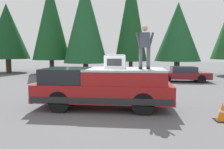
{
  "coord_description": "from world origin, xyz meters",
  "views": [
    {
      "loc": [
        -8.83,
        -1.42,
        2.33
      ],
      "look_at": [
        0.73,
        -0.41,
        1.35
      ],
      "focal_mm": 36.03,
      "sensor_mm": 36.0,
      "label": 1
    }
  ],
  "objects_px": {
    "parked_car_maroon": "(182,74)",
    "traffic_cone": "(222,113)",
    "pickup_truck": "(104,87)",
    "compressor_unit": "(115,62)",
    "person_on_truck_bed": "(145,46)"
  },
  "relations": [
    {
      "from": "pickup_truck",
      "to": "traffic_cone",
      "type": "distance_m",
      "value": 4.46
    },
    {
      "from": "parked_car_maroon",
      "to": "traffic_cone",
      "type": "bearing_deg",
      "value": 175.95
    },
    {
      "from": "compressor_unit",
      "to": "traffic_cone",
      "type": "relative_size",
      "value": 1.35
    },
    {
      "from": "pickup_truck",
      "to": "parked_car_maroon",
      "type": "height_order",
      "value": "pickup_truck"
    },
    {
      "from": "pickup_truck",
      "to": "compressor_unit",
      "type": "distance_m",
      "value": 1.16
    },
    {
      "from": "person_on_truck_bed",
      "to": "traffic_cone",
      "type": "height_order",
      "value": "person_on_truck_bed"
    },
    {
      "from": "pickup_truck",
      "to": "parked_car_maroon",
      "type": "distance_m",
      "value": 10.15
    },
    {
      "from": "person_on_truck_bed",
      "to": "parked_car_maroon",
      "type": "xyz_separation_m",
      "value": [
        9.01,
        -3.3,
        -1.97
      ]
    },
    {
      "from": "parked_car_maroon",
      "to": "pickup_truck",
      "type": "bearing_deg",
      "value": 150.85
    },
    {
      "from": "parked_car_maroon",
      "to": "traffic_cone",
      "type": "xyz_separation_m",
      "value": [
        -10.19,
        0.72,
        -0.29
      ]
    },
    {
      "from": "pickup_truck",
      "to": "person_on_truck_bed",
      "type": "relative_size",
      "value": 3.28
    },
    {
      "from": "pickup_truck",
      "to": "parked_car_maroon",
      "type": "xyz_separation_m",
      "value": [
        8.86,
        -4.94,
        -0.29
      ]
    },
    {
      "from": "compressor_unit",
      "to": "person_on_truck_bed",
      "type": "bearing_deg",
      "value": -102.84
    },
    {
      "from": "parked_car_maroon",
      "to": "compressor_unit",
      "type": "bearing_deg",
      "value": 152.82
    },
    {
      "from": "compressor_unit",
      "to": "person_on_truck_bed",
      "type": "xyz_separation_m",
      "value": [
        -0.27,
        -1.19,
        0.62
      ]
    }
  ]
}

